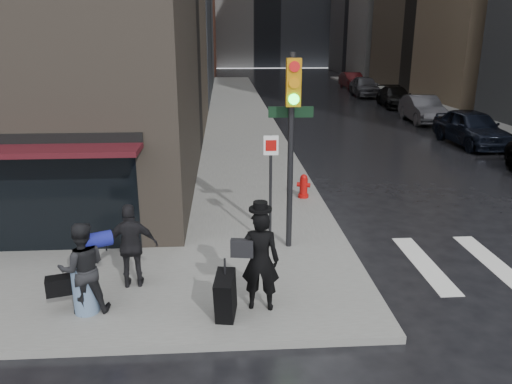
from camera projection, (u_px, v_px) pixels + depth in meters
ground at (276, 290)px, 10.20m from camera, size 140.00×140.00×0.00m
sidewalk_left at (238, 106)px, 35.87m from camera, size 4.00×50.00×0.15m
sidewalk_right at (421, 105)px, 36.70m from camera, size 3.00×50.00×0.15m
man_overcoat at (253, 266)px, 8.93m from camera, size 1.23×1.03×2.11m
man_jeans at (82, 268)px, 8.88m from camera, size 1.27×0.86×1.73m
man_greycoat at (132, 246)px, 9.84m from camera, size 1.05×0.51×1.73m
traffic_light at (290, 127)px, 11.02m from camera, size 1.12×0.49×4.49m
fire_hydrant at (304, 187)px, 15.46m from camera, size 0.43×0.33×0.74m
parked_car_1 at (472, 128)px, 23.37m from camera, size 2.15×4.97×1.67m
parked_car_2 at (422, 109)px, 29.67m from camera, size 1.92×4.80×1.55m
parked_car_3 at (395, 97)px, 35.99m from camera, size 2.36×5.02×1.42m
parked_car_4 at (365, 86)px, 42.19m from camera, size 2.27×5.03×1.68m
parked_car_5 at (352, 80)px, 48.52m from camera, size 1.74×4.64×1.51m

